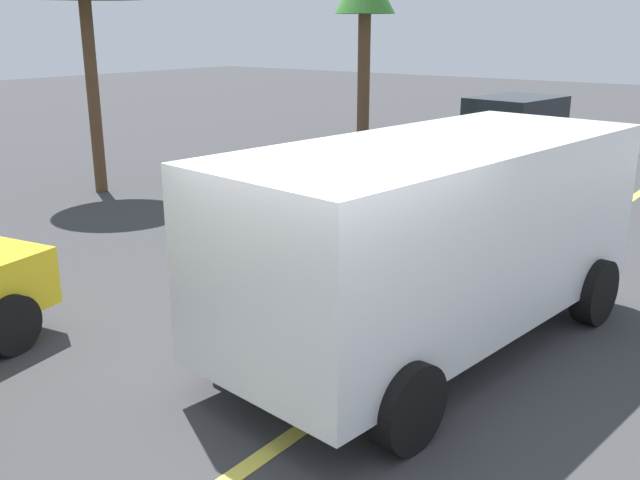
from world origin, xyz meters
The scene contains 4 objects.
ground_plane centered at (0.00, 0.00, 0.00)m, with size 80.00×80.00×0.00m, color #38383A.
lane_marking_centre centered at (3.00, 0.00, 0.01)m, with size 28.00×0.16×0.01m, color #E0D14C.
white_van centered at (1.96, -0.05, 1.27)m, with size 5.39×2.74×2.20m.
car_green_behind_van centered at (11.78, 3.06, 0.85)m, with size 4.78×2.49×1.71m.
Camera 1 is at (-4.36, -3.32, 3.29)m, focal length 39.80 mm.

